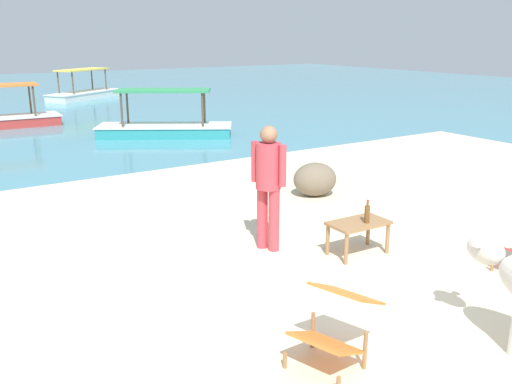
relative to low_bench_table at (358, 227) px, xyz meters
The scene contains 9 objects.
sand_beach 1.56m from the low_bench_table, 113.36° to the right, with size 18.00×14.00×0.04m, color beige.
water_surface 20.62m from the low_bench_table, 91.67° to the left, with size 60.00×36.00×0.03m, color teal.
low_bench_table is the anchor object (origin of this frame).
bottle 0.21m from the low_bench_table, 53.09° to the right, with size 0.07×0.07×0.30m.
deck_chair_far 2.45m from the low_bench_table, 137.08° to the right, with size 0.89×0.74×0.68m.
person_standing 1.29m from the low_bench_table, 138.49° to the left, with size 0.32×0.48×1.62m.
shore_rock_large 2.66m from the low_bench_table, 63.37° to the left, with size 0.76×0.61×0.58m, color #756651.
boat_white 19.89m from the low_bench_table, 83.95° to the left, with size 3.68×3.03×1.29m.
boat_teal 9.38m from the low_bench_table, 81.49° to the left, with size 3.74×2.88×1.29m.
Camera 1 is at (-3.98, -3.39, 2.73)m, focal length 38.44 mm.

